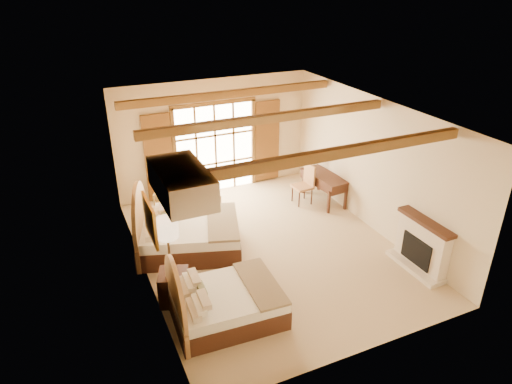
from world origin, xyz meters
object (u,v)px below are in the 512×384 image
desk (324,187)px  bed_near (219,303)px  bed_far (182,234)px  nightstand (174,287)px  armchair (172,200)px

desk → bed_near: bearing=-147.3°
bed_near → bed_far: bed_far is taller
bed_near → nightstand: size_ratio=3.07×
bed_near → desk: size_ratio=1.34×
nightstand → armchair: armchair is taller
nightstand → bed_near: bearing=-33.8°
nightstand → armchair: 3.65m
bed_near → bed_far: size_ratio=0.74×
armchair → desk: desk is taller
bed_near → armchair: (0.28, 4.38, -0.02)m
nightstand → desk: size_ratio=0.44×
bed_far → armchair: 1.92m
nightstand → desk: bearing=47.4°
nightstand → armchair: (0.88, 3.54, 0.03)m
nightstand → armchair: size_ratio=0.82×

